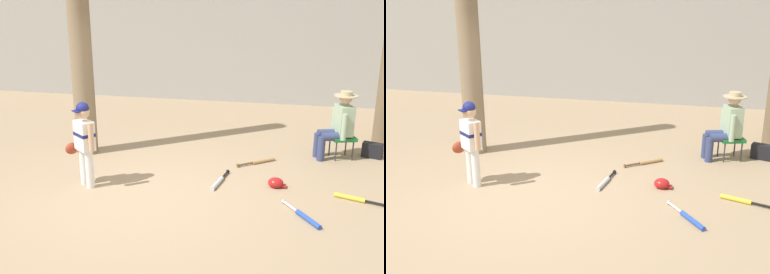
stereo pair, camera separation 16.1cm
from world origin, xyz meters
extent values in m
plane|color=#9E8466|center=(0.00, 0.00, 0.00)|extent=(60.00, 60.00, 0.00)
cube|color=#9E9E99|center=(0.00, 6.30, 1.57)|extent=(18.00, 0.36, 3.13)
cylinder|color=#7F6B51|center=(-1.55, 1.68, 2.63)|extent=(0.38, 0.38, 5.27)
cone|color=#7F6B51|center=(-1.55, 1.68, 0.00)|extent=(0.61, 0.61, 0.23)
cone|color=brown|center=(3.85, 3.39, 0.00)|extent=(0.64, 0.64, 0.27)
cylinder|color=white|center=(-0.85, 0.20, 0.29)|extent=(0.12, 0.12, 0.58)
cylinder|color=white|center=(-0.99, 0.31, 0.29)|extent=(0.12, 0.12, 0.58)
cube|color=white|center=(-0.92, 0.26, 0.80)|extent=(0.36, 0.34, 0.44)
cube|color=navy|center=(-0.92, 0.26, 0.82)|extent=(0.37, 0.35, 0.05)
sphere|color=tan|center=(-0.92, 0.26, 1.15)|extent=(0.20, 0.20, 0.20)
sphere|color=navy|center=(-0.92, 0.26, 1.21)|extent=(0.19, 0.19, 0.19)
cube|color=navy|center=(-0.98, 0.19, 1.19)|extent=(0.17, 0.16, 0.02)
cylinder|color=tan|center=(-0.74, 0.09, 0.84)|extent=(0.11, 0.11, 0.42)
cylinder|color=tan|center=(-1.11, 0.35, 0.72)|extent=(0.11, 0.11, 0.40)
ellipsoid|color=#933823|center=(-1.17, 0.32, 0.56)|extent=(0.23, 0.25, 0.18)
cube|color=#196B2D|center=(2.95, 2.31, 0.38)|extent=(0.50, 0.50, 0.06)
cylinder|color=#333338|center=(2.85, 2.13, 0.19)|extent=(0.02, 0.02, 0.38)
cylinder|color=#333338|center=(2.76, 2.41, 0.19)|extent=(0.02, 0.02, 0.38)
cylinder|color=#333338|center=(3.14, 2.22, 0.19)|extent=(0.02, 0.02, 0.38)
cylinder|color=#333338|center=(3.05, 2.50, 0.19)|extent=(0.02, 0.02, 0.38)
cylinder|color=navy|center=(2.60, 2.10, 0.21)|extent=(0.13, 0.13, 0.43)
cylinder|color=navy|center=(2.54, 2.29, 0.21)|extent=(0.13, 0.13, 0.43)
cylinder|color=navy|center=(2.79, 2.16, 0.43)|extent=(0.43, 0.26, 0.15)
cylinder|color=navy|center=(2.73, 2.35, 0.43)|extent=(0.43, 0.26, 0.15)
cube|color=#99B293|center=(2.95, 2.31, 0.69)|extent=(0.34, 0.42, 0.52)
cylinder|color=#99B293|center=(2.94, 2.08, 0.63)|extent=(0.11, 0.11, 0.46)
cylinder|color=#99B293|center=(2.81, 2.50, 0.63)|extent=(0.11, 0.11, 0.46)
sphere|color=tan|center=(2.95, 2.31, 1.09)|extent=(0.22, 0.22, 0.22)
cylinder|color=tan|center=(2.95, 2.31, 1.12)|extent=(0.40, 0.40, 0.02)
cylinder|color=tan|center=(2.95, 2.31, 1.16)|extent=(0.20, 0.20, 0.09)
cube|color=black|center=(3.50, 2.46, 0.13)|extent=(0.38, 0.28, 0.26)
cylinder|color=yellow|center=(2.93, 0.55, 0.03)|extent=(0.43, 0.20, 0.07)
cylinder|color=black|center=(3.27, 0.44, 0.03)|extent=(0.28, 0.12, 0.03)
cylinder|color=#B7BCC6|center=(1.01, 0.66, 0.03)|extent=(0.14, 0.45, 0.07)
cylinder|color=black|center=(1.08, 1.03, 0.03)|extent=(0.08, 0.30, 0.03)
cylinder|color=black|center=(1.10, 1.18, 0.03)|extent=(0.06, 0.02, 0.06)
cylinder|color=#2347AD|center=(2.34, -0.24, 0.03)|extent=(0.33, 0.44, 0.07)
cylinder|color=silver|center=(2.11, 0.09, 0.03)|extent=(0.21, 0.29, 0.03)
cylinder|color=silver|center=(2.02, 0.22, 0.03)|extent=(0.06, 0.05, 0.06)
cylinder|color=tan|center=(1.63, 1.80, 0.03)|extent=(0.39, 0.33, 0.07)
cylinder|color=brown|center=(1.34, 1.57, 0.03)|extent=(0.25, 0.21, 0.03)
cylinder|color=brown|center=(1.23, 1.48, 0.03)|extent=(0.05, 0.05, 0.06)
ellipsoid|color=#A81919|center=(1.88, 0.79, 0.07)|extent=(0.23, 0.21, 0.16)
cube|color=#A81919|center=(1.99, 0.79, 0.03)|extent=(0.10, 0.12, 0.02)
camera|label=1|loc=(2.00, -5.91, 2.91)|focal=44.25mm
camera|label=2|loc=(2.16, -5.88, 2.91)|focal=44.25mm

